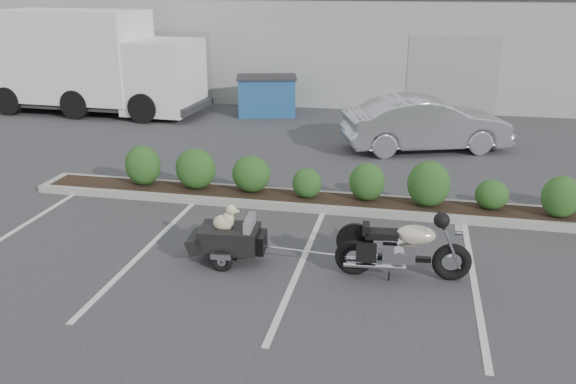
% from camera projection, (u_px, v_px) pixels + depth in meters
% --- Properties ---
extents(ground, '(90.00, 90.00, 0.00)m').
position_uv_depth(ground, '(239.00, 244.00, 10.62)').
color(ground, '#38383A').
rests_on(ground, ground).
extents(planter_kerb, '(12.00, 1.00, 0.15)m').
position_uv_depth(planter_kerb, '(317.00, 201.00, 12.43)').
color(planter_kerb, '#9E9E93').
rests_on(planter_kerb, ground).
extents(building, '(26.00, 10.00, 4.00)m').
position_uv_depth(building, '(351.00, 38.00, 25.66)').
color(building, '#9EA099').
rests_on(building, ground).
extents(motorcycle, '(2.09, 0.73, 1.20)m').
position_uv_depth(motorcycle, '(403.00, 249.00, 9.27)').
color(motorcycle, black).
rests_on(motorcycle, ground).
extents(pet_trailer, '(1.67, 0.94, 0.99)m').
position_uv_depth(pet_trailer, '(228.00, 237.00, 9.85)').
color(pet_trailer, black).
rests_on(pet_trailer, ground).
extents(sedan, '(4.63, 2.89, 1.44)m').
position_uv_depth(sedan, '(426.00, 124.00, 16.22)').
color(sedan, silver).
rests_on(sedan, ground).
extents(dumpster, '(2.25, 1.79, 1.30)m').
position_uv_depth(dumpster, '(267.00, 95.00, 20.53)').
color(dumpster, '#1C518D').
rests_on(dumpster, ground).
extents(delivery_truck, '(7.52, 2.89, 3.40)m').
position_uv_depth(delivery_truck, '(95.00, 64.00, 20.62)').
color(delivery_truck, white).
rests_on(delivery_truck, ground).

